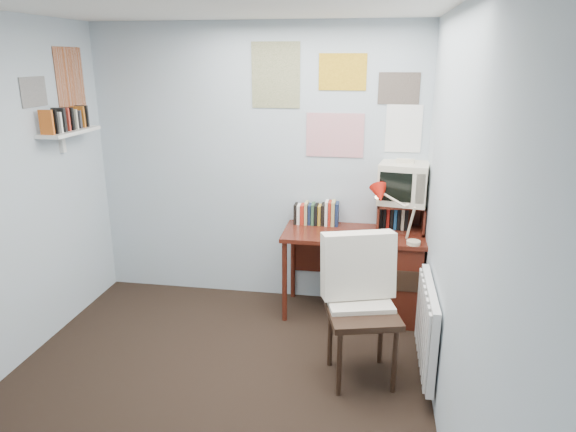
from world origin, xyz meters
name	(u,v)px	position (x,y,z in m)	size (l,w,h in m)	color
ground	(202,406)	(0.00, 0.00, 0.00)	(3.50, 3.50, 0.00)	black
back_wall	(257,166)	(0.00, 1.75, 1.25)	(3.00, 0.02, 2.50)	#ABBDC4
right_wall	(457,240)	(1.50, 0.00, 1.25)	(0.02, 3.50, 2.50)	#ABBDC4
desk	(383,272)	(1.17, 1.48, 0.41)	(1.20, 0.55, 0.76)	#4F1C12
desk_chair	(363,315)	(1.01, 0.49, 0.50)	(0.51, 0.49, 1.00)	black
desk_lamp	(415,220)	(1.39, 1.26, 0.96)	(0.28, 0.24, 0.40)	red
tv_riser	(400,217)	(1.29, 1.59, 0.89)	(0.40, 0.30, 0.25)	#4F1C12
crt_tv	(404,181)	(1.30, 1.61, 1.20)	(0.40, 0.37, 0.38)	beige
book_row	(328,213)	(0.66, 1.66, 0.87)	(0.60, 0.14, 0.22)	#4F1C12
radiator	(427,326)	(1.46, 0.55, 0.42)	(0.09, 0.80, 0.60)	white
wall_shelf	(70,132)	(-1.40, 1.10, 1.62)	(0.20, 0.62, 0.24)	white
posters_back	(336,100)	(0.70, 1.74, 1.85)	(1.20, 0.01, 0.90)	white
posters_left	(53,83)	(-1.49, 1.10, 2.00)	(0.01, 0.70, 0.60)	white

